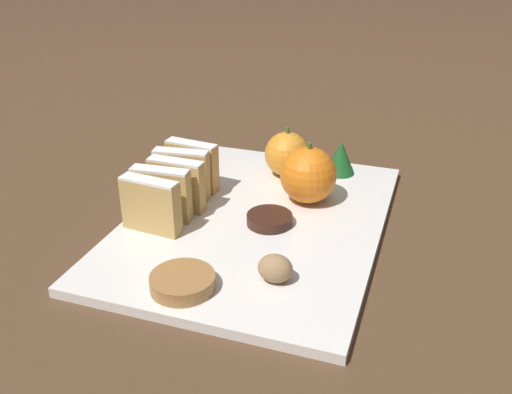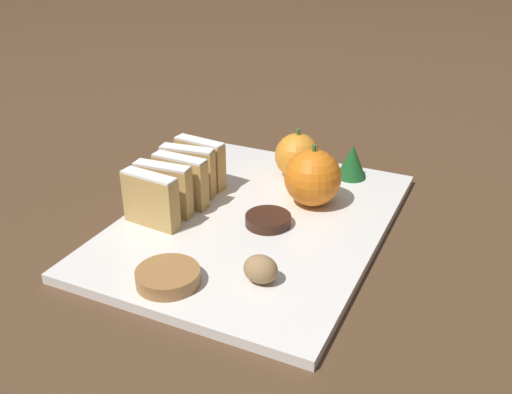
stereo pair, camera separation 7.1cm
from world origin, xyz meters
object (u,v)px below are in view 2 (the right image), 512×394
orange_far (313,178)px  chocolate_cookie (268,220)px  orange_near (300,156)px  walnut (261,269)px

orange_far → chocolate_cookie: orange_far is taller
orange_near → walnut: (0.06, -0.26, -0.02)m
orange_near → chocolate_cookie: orange_near is taller
chocolate_cookie → orange_far: bearing=69.5°
walnut → chocolate_cookie: 0.12m
orange_near → orange_far: (0.05, -0.07, 0.00)m
orange_near → chocolate_cookie: size_ratio=1.29×
orange_near → walnut: orange_near is taller
orange_near → orange_far: size_ratio=0.88×
chocolate_cookie → walnut: bearing=-69.6°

